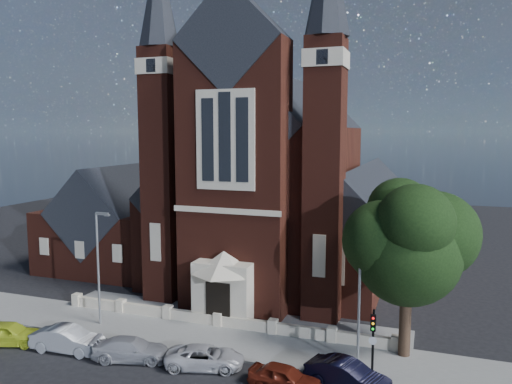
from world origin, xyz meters
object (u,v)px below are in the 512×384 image
street_tree (409,246)px  car_dark_red (285,378)px  street_lamp_left (99,262)px  car_white_suv (205,357)px  car_silver_b (131,349)px  car_lime_van (8,333)px  car_silver_a (68,339)px  parish_hall (119,227)px  church (285,186)px  traffic_signal (373,335)px  car_navy (348,375)px  street_lamp_right (361,289)px

street_tree → car_dark_red: bearing=-134.8°
street_lamp_left → car_white_suv: size_ratio=1.77×
street_lamp_left → car_silver_b: 7.52m
street_lamp_left → car_dark_red: street_lamp_left is taller
car_white_suv → car_lime_van: bearing=80.4°
car_white_suv → car_silver_a: bearing=80.3°
parish_hall → car_lime_van: size_ratio=2.80×
car_silver_b → street_tree: bearing=-85.8°
church → street_lamp_left: 20.84m
parish_hall → car_silver_b: size_ratio=2.63×
car_silver_a → car_white_suv: 9.01m
traffic_signal → car_silver_b: bearing=-170.4°
street_tree → traffic_signal: street_tree is taller
street_lamp_left → car_navy: 18.45m
car_white_suv → church: bearing=-10.9°
street_tree → traffic_signal: bearing=-115.9°
car_lime_van → street_lamp_right: bearing=-96.3°
street_lamp_right → car_navy: size_ratio=1.77×
car_lime_van → street_tree: bearing=-93.7°
car_navy → parish_hall: bearing=73.6°
car_silver_a → car_silver_b: size_ratio=1.01×
car_silver_a → street_tree: bearing=-76.8°
street_tree → car_silver_a: 21.60m
parish_hall → car_lime_van: (4.47, -18.67, -3.27)m
car_silver_b → car_white_suv: (4.57, 0.60, -0.04)m
church → traffic_signal: (11.00, -20.52, -5.60)m
church → street_tree: (12.60, -17.23, -1.23)m
car_silver_a → car_dark_red: (13.99, 0.04, -0.10)m
car_white_suv → car_dark_red: 5.10m
street_tree → car_silver_b: (-15.44, -5.63, -6.29)m
street_tree → car_silver_b: street_tree is taller
parish_hall → car_silver_a: size_ratio=2.62×
car_silver_b → traffic_signal: bearing=-96.2°
street_tree → car_dark_red: (-5.84, -5.88, -6.29)m
parish_hall → street_lamp_right: parish_hall is taller
street_lamp_right → car_silver_b: street_lamp_right is taller
parish_hall → car_navy: (25.89, -16.99, -3.26)m
street_tree → car_lime_van: (-24.13, -6.37, -6.22)m
traffic_signal → car_lime_van: traffic_signal is taller
street_lamp_left → car_dark_red: 15.75m
parish_hall → car_silver_a: parish_hall is taller
car_dark_red → car_silver_b: bearing=95.3°
street_lamp_left → parish_hall: bearing=120.0°
street_lamp_left → car_lime_van: 7.05m
street_lamp_left → car_silver_a: (0.68, -4.21, -3.83)m
street_lamp_left → street_lamp_right: 18.00m
parish_hall → traffic_signal: parish_hall is taller
church → car_white_suv: (1.73, -22.27, -7.55)m
church → traffic_signal: church is taller
street_lamp_right → car_white_suv: street_lamp_right is taller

